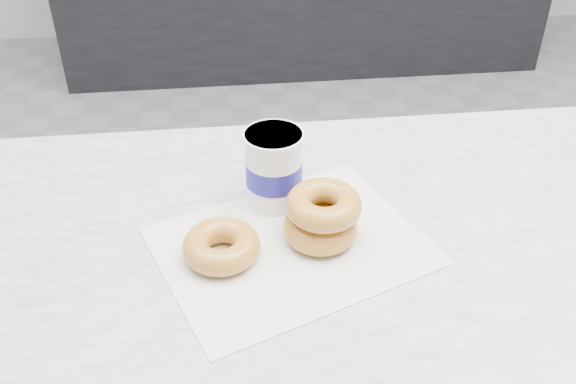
# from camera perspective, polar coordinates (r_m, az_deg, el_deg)

# --- Properties ---
(ground) EXTENTS (5.00, 5.00, 0.00)m
(ground) POSITION_cam_1_polar(r_m,az_deg,el_deg) (1.94, 9.39, -13.62)
(ground) COLOR gray
(ground) RESTS_ON ground
(wax_paper) EXTENTS (0.41, 0.37, 0.00)m
(wax_paper) POSITION_cam_1_polar(r_m,az_deg,el_deg) (0.86, 0.27, -4.83)
(wax_paper) COLOR silver
(wax_paper) RESTS_ON counter
(donut_single) EXTENTS (0.12, 0.12, 0.04)m
(donut_single) POSITION_cam_1_polar(r_m,az_deg,el_deg) (0.84, -5.95, -4.80)
(donut_single) COLOR #CA8537
(donut_single) RESTS_ON wax_paper
(donut_stack) EXTENTS (0.14, 0.14, 0.07)m
(donut_stack) POSITION_cam_1_polar(r_m,az_deg,el_deg) (0.85, 3.03, -2.18)
(donut_stack) COLOR #CA8537
(donut_stack) RESTS_ON wax_paper
(coffee_cup) EXTENTS (0.10, 0.10, 0.11)m
(coffee_cup) POSITION_cam_1_polar(r_m,az_deg,el_deg) (0.91, -1.26, 2.15)
(coffee_cup) COLOR white
(coffee_cup) RESTS_ON counter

